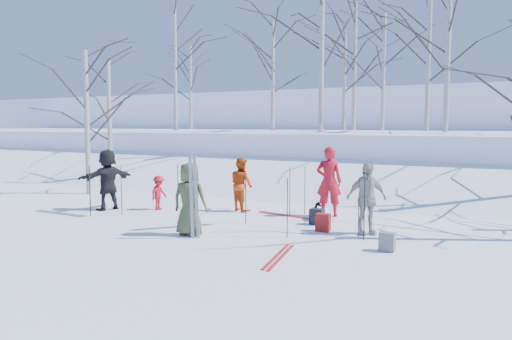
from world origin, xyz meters
The scene contains 41 objects.
ground centered at (0.00, 0.00, 0.00)m, with size 120.00×120.00×0.00m, color white.
snow_ramp centered at (0.00, 7.00, 0.15)m, with size 70.00×9.50×1.40m, color white.
snow_plateau centered at (0.00, 17.00, 1.00)m, with size 70.00×18.00×2.20m, color white.
far_hill centered at (0.00, 38.00, 2.00)m, with size 90.00×30.00×6.00m, color white.
skier_olive_center centered at (-0.33, -1.00, 0.83)m, with size 0.81×0.53×1.66m, color #3D472A.
skier_red_north centered at (1.58, 2.76, 0.95)m, with size 0.70×0.46×1.91m, color red.
skier_redor_behind centered at (-0.94, 2.32, 0.77)m, with size 0.75×0.59×1.55m, color #C4400F.
skier_red_seated centered at (-3.15, 1.29, 0.50)m, with size 0.65×0.37×1.01m, color red.
skier_cream_east centered at (3.14, 1.03, 0.83)m, with size 0.97×0.41×1.66m, color beige.
skier_grey_west centered at (-4.47, 0.58, 0.89)m, with size 1.66×0.53×1.79m, color black.
dog centered at (1.54, 2.05, 0.23)m, with size 0.25×0.55×0.46m, color black.
upright_ski_left centered at (-0.08, -1.27, 0.95)m, with size 0.07×0.02×1.90m, color silver.
upright_ski_right centered at (0.01, -1.22, 0.95)m, with size 0.07×0.02×1.90m, color silver.
ski_pair_a centered at (-5.15, -0.57, 0.01)m, with size 1.90×0.21×0.02m, color silver, non-canonical shape.
ski_pair_b centered at (-1.20, -0.53, 0.01)m, with size 1.38×1.58×0.02m, color silver, non-canonical shape.
ski_pair_c centered at (0.55, 2.24, 0.01)m, with size 1.91×0.53×0.02m, color #AE1824, non-canonical shape.
ski_pair_d centered at (2.27, -1.69, 0.01)m, with size 0.58×1.90×0.02m, color #AE1824, non-canonical shape.
ski_pole_a centered at (0.89, 2.72, 0.67)m, with size 0.02×0.02×1.34m, color black.
ski_pole_b centered at (-3.50, 0.14, 0.67)m, with size 0.02×0.02×1.34m, color black.
ski_pole_c centered at (3.26, 0.46, 0.67)m, with size 0.02×0.02×1.34m, color black.
ski_pole_d centered at (1.70, -0.14, 0.67)m, with size 0.02×0.02×1.34m, color black.
ski_pole_e centered at (-2.72, 1.65, 0.67)m, with size 0.02×0.02×1.34m, color black.
ski_pole_f centered at (-4.07, -0.47, 0.67)m, with size 0.02×0.02×1.34m, color black.
ski_pole_g centered at (3.07, 0.67, 0.67)m, with size 0.02×0.02×1.34m, color black.
ski_pole_h centered at (0.53, 2.48, 0.67)m, with size 0.02×0.02×1.34m, color black.
ski_pole_i centered at (0.09, 0.79, 0.67)m, with size 0.02×0.02×1.34m, color black.
ski_pole_j centered at (-4.59, 0.02, 0.67)m, with size 0.02×0.02×1.34m, color black.
backpack_red centered at (2.16, 0.85, 0.21)m, with size 0.32×0.22×0.42m, color maroon.
backpack_grey centered at (3.95, -0.28, 0.19)m, with size 0.30×0.20×0.38m, color slate.
backpack_dark centered at (1.74, 1.52, 0.20)m, with size 0.34×0.24×0.40m, color black.
birch_plateau_b centered at (-2.17, 14.77, 4.97)m, with size 4.47×4.47×5.53m, color silver, non-canonical shape.
birch_plateau_c centered at (-0.44, 15.78, 5.15)m, with size 4.73×4.73×5.91m, color silver, non-canonical shape.
birch_plateau_d centered at (2.30, 12.77, 5.20)m, with size 4.80×4.80×6.00m, color silver, non-canonical shape.
birch_plateau_e centered at (3.38, 10.72, 5.40)m, with size 5.09×5.09×6.41m, color silver, non-canonical shape.
birch_plateau_g centered at (-1.71, 10.42, 5.89)m, with size 5.77×5.77×7.39m, color silver, non-canonical shape.
birch_plateau_h centered at (-9.47, 10.22, 5.21)m, with size 4.82×4.82×6.02m, color silver, non-canonical shape.
birch_plateau_i centered at (-5.02, 12.30, 4.87)m, with size 4.34×4.34×5.34m, color silver, non-canonical shape.
birch_plateau_k centered at (-11.25, 13.92, 4.60)m, with size 3.96×3.96×4.81m, color silver, non-canonical shape.
birch_plateau_l centered at (-1.62, 14.72, 5.38)m, with size 5.05×5.05×6.36m, color silver, non-canonical shape.
birch_edge_a centered at (-7.58, 2.70, 2.56)m, with size 4.18×4.18×5.12m, color silver, non-canonical shape.
birch_edge_d centered at (-9.19, 5.39, 2.59)m, with size 4.23×4.23×5.18m, color silver, non-canonical shape.
Camera 1 is at (6.37, -10.02, 2.52)m, focal length 35.00 mm.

